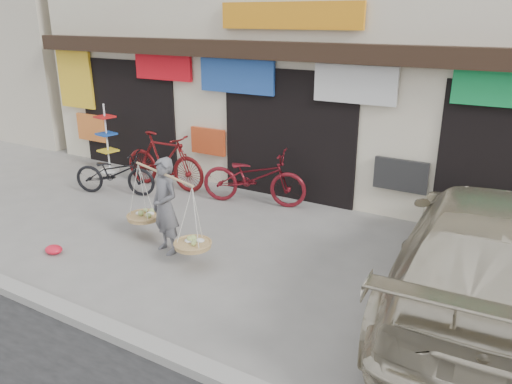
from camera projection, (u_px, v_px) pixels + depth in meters
The scene contains 12 objects.
ground at pixel (186, 261), 7.94m from camera, with size 70.00×70.00×0.00m, color gray.
kerb at pixel (87, 320), 6.30m from camera, with size 70.00×0.25×0.12m, color gray.
shophouse_block at pixel (345, 27), 11.99m from camera, with size 14.00×6.32×7.00m.
neighbor_west at pixel (17, 35), 19.11m from camera, with size 12.00×7.00×6.00m, color beige.
street_vendor at pixel (165, 210), 8.05m from camera, with size 1.99×1.02×1.60m.
bike_0 at pixel (115, 173), 10.81m from camera, with size 0.63×1.82×0.95m, color black.
bike_1 at pixel (164, 161), 11.16m from camera, with size 0.60×2.12×1.27m, color #5C0F11.
bike_2 at pixel (254, 177), 10.21m from camera, with size 0.76×2.19×1.15m, color #5D1017.
bike_3 at pixel (164, 161), 11.16m from camera, with size 0.60×2.12×1.27m, color #5C0F11.
suv at pixel (497, 255), 6.33m from camera, with size 2.65×5.87×1.67m.
display_rack at pixel (107, 145), 12.35m from camera, with size 0.47×0.47×1.69m.
red_bag at pixel (54, 250), 8.19m from camera, with size 0.31×0.25×0.14m, color red.
Camera 1 is at (4.59, -5.55, 3.69)m, focal length 35.00 mm.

